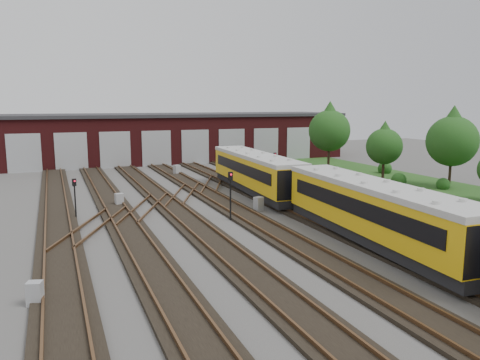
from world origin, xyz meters
name	(u,v)px	position (x,y,z in m)	size (l,w,h in m)	color
ground	(310,234)	(0.00, 0.00, 0.00)	(120.00, 120.00, 0.00)	#42403D
track_network	(303,230)	(-0.17, 0.59, 0.11)	(30.40, 70.00, 0.33)	black
maintenance_shed	(162,137)	(-0.01, 39.97, 3.20)	(51.00, 12.50, 6.35)	#491214
grass_verge	(431,186)	(19.00, 10.00, 0.03)	(8.00, 55.00, 0.05)	#1E4517
metro_train	(374,211)	(2.00, -3.33, 1.95)	(3.58, 47.47, 3.17)	black
signal_mast_0	(75,193)	(-12.81, 9.11, 1.79)	(0.28, 0.27, 2.77)	black
signal_mast_1	(230,189)	(-3.23, 4.91, 2.11)	(0.29, 0.27, 3.28)	black
signal_mast_2	(332,183)	(5.87, 6.75, 1.69)	(0.24, 0.23, 2.62)	black
signal_mast_3	(275,166)	(4.57, 14.14, 2.12)	(0.26, 0.24, 3.34)	black
relay_cabinet_0	(35,293)	(-15.00, -4.72, 0.47)	(0.57, 0.47, 0.94)	#9B9DA0
relay_cabinet_1	(119,200)	(-9.54, 12.18, 0.49)	(0.59, 0.49, 0.98)	#9B9DA0
relay_cabinet_2	(259,204)	(-0.35, 6.75, 0.51)	(0.61, 0.51, 1.02)	#9B9DA0
relay_cabinet_3	(177,170)	(-1.54, 25.89, 0.55)	(0.65, 0.55, 1.09)	#9B9DA0
relay_cabinet_4	(226,176)	(2.00, 20.00, 0.50)	(0.59, 0.50, 0.99)	#9B9DA0
tree_0	(330,126)	(16.26, 23.48, 5.16)	(4.85, 4.85, 8.03)	black
tree_1	(384,142)	(17.20, 14.77, 3.87)	(3.64, 3.64, 6.03)	black
tree_2	(453,135)	(19.86, 8.69, 4.88)	(4.58, 4.58, 7.60)	black
bush_0	(443,183)	(18.79, 8.35, 0.61)	(1.23, 1.23, 1.23)	#1B4112
bush_1	(399,178)	(16.42, 11.47, 0.72)	(1.43, 1.43, 1.43)	#1B4112
bush_2	(385,167)	(20.32, 18.30, 0.77)	(1.53, 1.53, 1.53)	#1B4112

